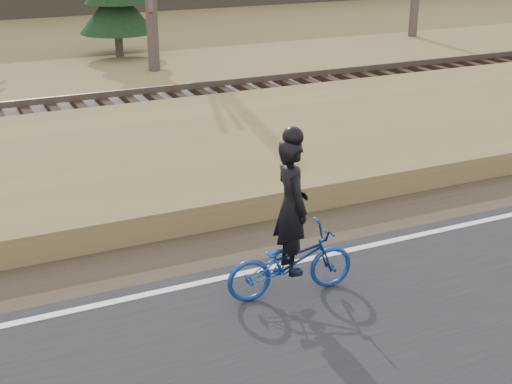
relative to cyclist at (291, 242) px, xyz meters
name	(u,v)px	position (x,y,z in m)	size (l,w,h in m)	color
embankment	(427,132)	(5.84, 4.74, -0.57)	(120.00, 5.00, 0.44)	olive
ballast	(337,94)	(5.84, 8.54, -0.56)	(120.00, 3.00, 0.45)	slate
railroad	(337,83)	(5.84, 8.54, -0.26)	(120.00, 2.40, 0.29)	black
cyclist	(291,242)	(0.00, 0.00, 0.00)	(1.75, 0.75, 2.24)	navy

